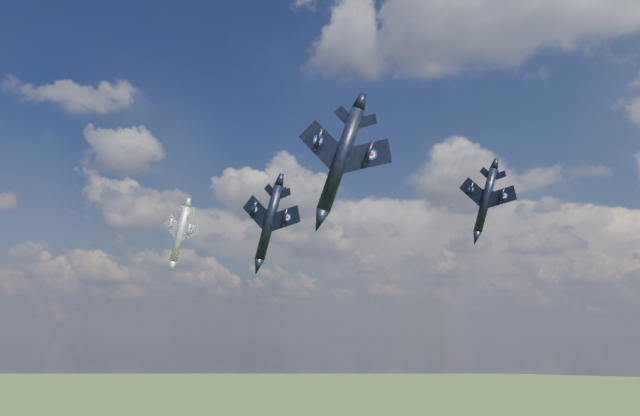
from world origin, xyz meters
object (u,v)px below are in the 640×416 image
at_px(jet_lead_navy, 269,222).
at_px(jet_right_navy, 341,160).
at_px(jet_left_silver, 180,234).
at_px(jet_high_navy, 486,200).

relative_size(jet_lead_navy, jet_right_navy, 0.96).
bearing_deg(jet_right_navy, jet_lead_navy, 130.00).
xyz_separation_m(jet_lead_navy, jet_left_silver, (-21.03, 7.07, 0.75)).
bearing_deg(jet_left_silver, jet_lead_navy, -8.49).
relative_size(jet_right_navy, jet_left_silver, 1.20).
height_order(jet_right_navy, jet_high_navy, jet_high_navy).
distance_m(jet_right_navy, jet_high_navy, 48.62).
distance_m(jet_high_navy, jet_left_silver, 50.98).
relative_size(jet_high_navy, jet_left_silver, 1.19).
height_order(jet_lead_navy, jet_left_silver, jet_left_silver).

